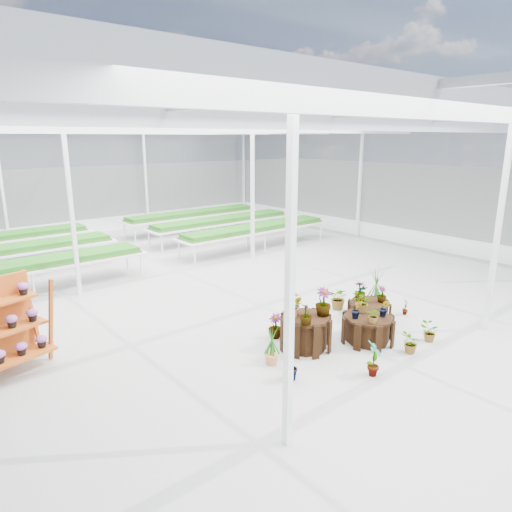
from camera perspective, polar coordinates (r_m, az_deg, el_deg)
ground_plane at (r=11.18m, az=0.78°, el=-6.77°), size 24.00×24.00×0.00m
greenhouse_shell at (r=10.57m, az=0.83°, el=4.66°), size 18.00×24.00×4.50m
steel_frame at (r=10.57m, az=0.83°, el=4.66°), size 18.00×24.00×4.50m
nursery_benches at (r=16.94m, az=-15.32°, el=1.62°), size 16.00×7.00×0.84m
plinth_tall at (r=9.19m, az=6.23°, el=-9.46°), size 1.29×1.29×0.68m
plinth_mid at (r=9.72m, az=13.78°, el=-8.84°), size 1.28×1.28×0.55m
plinth_low at (r=10.88m, az=13.95°, el=-6.65°), size 1.17×1.17×0.42m
shelf_rack at (r=9.20m, az=-29.32°, el=-7.98°), size 1.73×1.19×1.67m
nursery_plants at (r=9.88m, az=10.95°, el=-6.77°), size 4.49×3.06×1.26m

